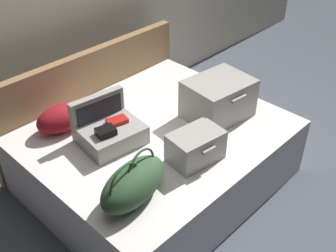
% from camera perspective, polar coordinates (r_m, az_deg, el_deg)
% --- Properties ---
extents(ground_plane, '(12.00, 12.00, 0.00)m').
position_cam_1_polar(ground_plane, '(3.42, 3.42, -10.49)').
color(ground_plane, '#4C515B').
extents(bed, '(1.91, 1.61, 0.53)m').
position_cam_1_polar(bed, '(3.44, -1.45, -4.12)').
color(bed, silver).
rests_on(bed, ground).
extents(headboard, '(1.95, 0.08, 0.92)m').
position_cam_1_polar(headboard, '(3.87, -10.34, 3.72)').
color(headboard, olive).
rests_on(headboard, ground).
extents(hard_case_large, '(0.55, 0.46, 0.32)m').
position_cam_1_polar(hard_case_large, '(3.39, 6.82, 3.75)').
color(hard_case_large, gray).
rests_on(hard_case_large, bed).
extents(hard_case_medium, '(0.49, 0.44, 0.33)m').
position_cam_1_polar(hard_case_medium, '(3.14, -7.97, -0.55)').
color(hard_case_medium, gray).
rests_on(hard_case_medium, bed).
extents(hard_case_small, '(0.40, 0.30, 0.23)m').
position_cam_1_polar(hard_case_small, '(2.94, 3.76, -2.80)').
color(hard_case_small, gray).
rests_on(hard_case_small, bed).
extents(duffel_bag, '(0.58, 0.36, 0.33)m').
position_cam_1_polar(duffel_bag, '(2.64, -4.73, -7.74)').
color(duffel_bag, '#2D4C2D').
rests_on(duffel_bag, bed).
extents(pillow_near_headboard, '(0.43, 0.28, 0.21)m').
position_cam_1_polar(pillow_near_headboard, '(3.34, -14.21, 1.11)').
color(pillow_near_headboard, maroon).
rests_on(pillow_near_headboard, bed).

